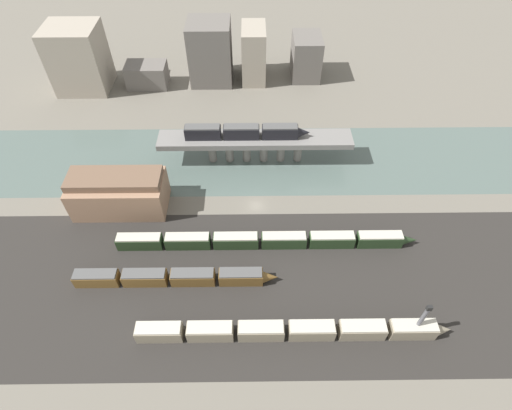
{
  "coord_description": "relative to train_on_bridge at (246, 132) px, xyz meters",
  "views": [
    {
      "loc": [
        -0.76,
        -70.93,
        78.48
      ],
      "look_at": [
        0.0,
        -2.76,
        3.32
      ],
      "focal_mm": 28.0,
      "sensor_mm": 36.0,
      "label": 1
    }
  ],
  "objects": [
    {
      "name": "city_block_right",
      "position": [
        2.52,
        46.22,
        -0.75
      ],
      "size": [
        8.32,
        14.85,
        18.84
      ],
      "primitive_type": "cube",
      "color": "gray",
      "rests_on": "ground"
    },
    {
      "name": "train_yard_mid",
      "position": [
        -15.84,
        -41.46,
        -8.36
      ],
      "size": [
        45.32,
        2.96,
        3.71
      ],
      "color": "brown",
      "rests_on": "ground"
    },
    {
      "name": "train_yard_far",
      "position": [
        4.64,
        -31.45,
        -8.3
      ],
      "size": [
        72.14,
        2.82,
        3.81
      ],
      "color": "#23381E",
      "rests_on": "ground"
    },
    {
      "name": "river_water",
      "position": [
        2.59,
        0.0,
        -10.17
      ],
      "size": [
        320.0,
        29.88,
        0.01
      ],
      "primitive_type": "cube",
      "color": "#4C5B56",
      "rests_on": "ground"
    },
    {
      "name": "city_block_left",
      "position": [
        -35.74,
        41.39,
        -6.1
      ],
      "size": [
        14.15,
        9.0,
        8.15
      ],
      "primitive_type": "cube",
      "color": "#605B56",
      "rests_on": "ground"
    },
    {
      "name": "bridge",
      "position": [
        2.59,
        -0.0,
        -3.66
      ],
      "size": [
        54.83,
        7.56,
        8.29
      ],
      "color": "slate",
      "rests_on": "ground"
    },
    {
      "name": "ground_plane",
      "position": [
        2.59,
        -18.47,
        -10.17
      ],
      "size": [
        400.0,
        400.0,
        0.0
      ],
      "primitive_type": "plane",
      "color": "#666056"
    },
    {
      "name": "city_block_center",
      "position": [
        -12.76,
        45.29,
        0.38
      ],
      "size": [
        14.71,
        14.38,
        21.1
      ],
      "primitive_type": "cube",
      "color": "#605B56",
      "rests_on": "ground"
    },
    {
      "name": "city_block_far_right",
      "position": [
        21.57,
        47.66,
        -2.75
      ],
      "size": [
        10.14,
        13.94,
        14.85
      ],
      "primitive_type": "cube",
      "color": "#605B56",
      "rests_on": "ground"
    },
    {
      "name": "city_block_far_left",
      "position": [
        -57.77,
        40.58,
        0.77
      ],
      "size": [
        17.53,
        15.53,
        21.89
      ],
      "primitive_type": "cube",
      "color": "gray",
      "rests_on": "ground"
    },
    {
      "name": "train_yard_near",
      "position": [
        9.45,
        -54.28,
        -8.21
      ],
      "size": [
        63.64,
        3.07,
        4.01
      ],
      "color": "gray",
      "rests_on": "ground"
    },
    {
      "name": "railbed_yard",
      "position": [
        2.59,
        -42.47,
        -10.17
      ],
      "size": [
        280.0,
        42.0,
        0.01
      ],
      "primitive_type": "cube",
      "color": "#282623",
      "rests_on": "ground"
    },
    {
      "name": "signal_tower",
      "position": [
        34.52,
        -54.15,
        -4.56
      ],
      "size": [
        1.0,
        0.84,
        11.23
      ],
      "color": "#4C4C51",
      "rests_on": "ground"
    },
    {
      "name": "warehouse_building",
      "position": [
        -32.48,
        -18.14,
        -4.96
      ],
      "size": [
        23.57,
        11.45,
        10.96
      ],
      "color": "#937056",
      "rests_on": "ground"
    },
    {
      "name": "train_on_bridge",
      "position": [
        0.0,
        0.0,
        0.0
      ],
      "size": [
        34.83,
        3.07,
        3.85
      ],
      "color": "black",
      "rests_on": "bridge"
    }
  ]
}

